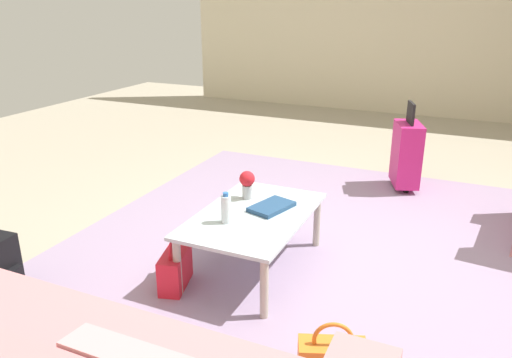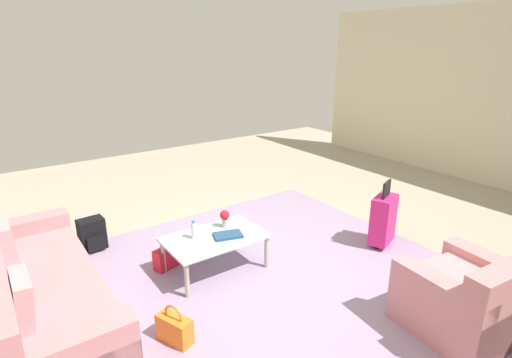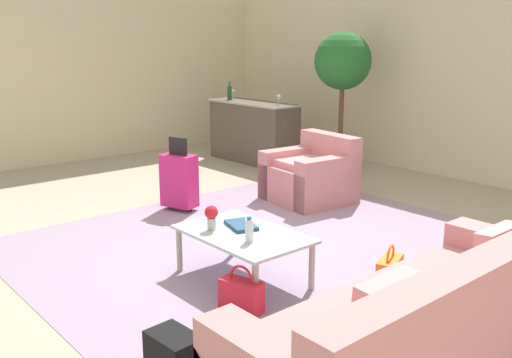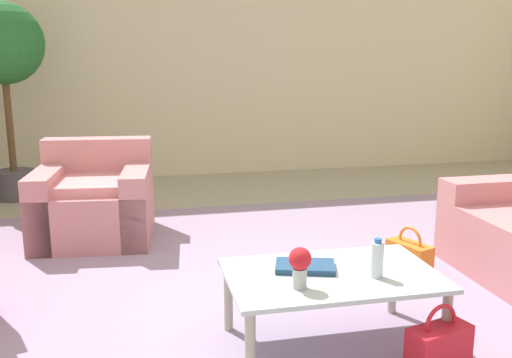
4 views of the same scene
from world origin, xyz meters
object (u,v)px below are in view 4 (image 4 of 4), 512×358
Objects in this scene: armchair at (95,204)px; handbag_orange at (409,258)px; handbag_red at (439,348)px; coffee_table at (332,282)px; water_bottle at (377,259)px; potted_ficus at (3,55)px; flower_vase at (300,264)px; coffee_table_book at (305,266)px.

armchair is 2.56m from handbag_orange.
handbag_orange is 1.00× the size of handbag_red.
handbag_orange is at bearing 42.85° from coffee_table.
water_bottle is 0.10× the size of potted_ficus.
coffee_table is 0.27m from water_bottle.
water_bottle is 4.60m from potted_ficus.
handbag_orange is (1.08, 0.95, -0.40)m from flower_vase.
coffee_table_book is 0.15× the size of potted_ficus.
coffee_table is at bearing 139.25° from handbag_red.
coffee_table_book is 1.25m from handbag_orange.
armchair is at bearing 123.41° from water_bottle.
armchair reaches higher than flower_vase.
flower_vase is 0.57× the size of handbag_orange.
coffee_table_book is 0.27m from flower_vase.
potted_ficus is (-2.62, 4.06, 1.36)m from handbag_red.
coffee_table reaches higher than handbag_orange.
coffee_table_book is at bearing -60.12° from potted_ficus.
potted_ficus is (-1.98, 3.85, 0.96)m from flower_vase.
coffee_table is 0.54× the size of potted_ficus.
armchair is at bearing 147.65° from handbag_orange.
armchair is 3.25× the size of coffee_table_book.
water_bottle is (1.49, -2.26, 0.21)m from armchair.
flower_vase is (-0.42, -0.05, 0.03)m from water_bottle.
flower_vase reaches higher than handbag_red.
coffee_table_book is at bearing -60.62° from armchair.
flower_vase is 1.49m from handbag_orange.
handbag_orange is at bearing -32.35° from armchair.
handbag_red is (0.64, -0.21, -0.40)m from flower_vase.
water_bottle is (0.20, -0.10, 0.14)m from coffee_table.
handbag_orange is at bearing 53.01° from coffee_table_book.
handbag_orange is 4.43m from potted_ficus.
handbag_red is at bearing -57.18° from potted_ficus.
armchair is 2.79× the size of handbag_red.
armchair is 2.40m from coffee_table_book.
potted_ficus is at bearing 120.74° from coffee_table.
flower_vase is at bearing 161.72° from handbag_red.
water_bottle is at bearing -26.57° from coffee_table.
handbag_orange is (0.86, 0.80, -0.23)m from coffee_table.
flower_vase is 0.10× the size of potted_ficus.
flower_vase is at bearing -145.71° from coffee_table.
flower_vase is 0.79m from handbag_red.
coffee_table_book reaches higher than handbag_orange.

